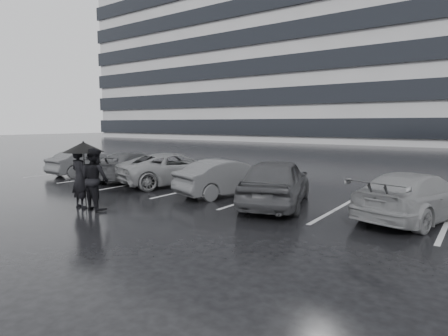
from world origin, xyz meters
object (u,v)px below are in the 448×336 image
Objects in this scene: car_west_b at (175,169)px; pedestrian_left at (80,178)px; car_west_d at (87,162)px; car_west_c at (132,166)px; car_west_a at (228,177)px; car_east at (415,196)px; car_main at (276,182)px; pedestrian_right at (95,179)px.

car_west_b is 4.93m from pedestrian_left.
car_west_d is at bearing -31.54° from pedestrian_left.
car_west_c is at bearing 23.42° from car_west_b.
car_east is at bearing -161.48° from car_west_a.
car_west_a is at bearing 16.20° from car_east.
car_main is 5.45m from car_west_b.
pedestrian_right is at bearing 124.57° from car_west_b.
pedestrian_left is (0.72, -4.87, 0.25)m from car_west_b.
car_main is 0.93× the size of car_west_b.
car_west_a is 2.11× the size of pedestrian_right.
car_west_b is at bearing -77.27° from pedestrian_left.
car_west_c is at bearing -176.10° from car_west_d.
car_east is 8.81m from pedestrian_right.
car_west_d is at bearing 22.82° from car_west_b.
car_west_b is at bearing 5.89° from car_west_a.
pedestrian_left reaches higher than car_west_b.
car_west_d is 2.04× the size of pedestrian_left.
car_west_d is at bearing -22.47° from car_main.
car_main reaches higher than car_east.
car_west_a is 5.92m from car_east.
pedestrian_right reaches higher than car_main.
car_west_d is 7.76m from pedestrian_left.
car_east reaches higher than car_west_d.
pedestrian_left is at bearing 111.32° from car_west_c.
car_east is at bearing -164.37° from car_west_b.
car_west_b is at bearing -175.63° from car_west_d.
car_main is 1.17× the size of car_west_d.
pedestrian_right reaches higher than car_west_a.
car_main reaches higher than car_west_b.
car_east is (9.05, -0.61, -0.03)m from car_west_b.
car_west_a is at bearing -31.97° from car_main.
car_west_c is 0.98× the size of car_east.
car_west_b is 5.58m from car_west_d.
pedestrian_right is at bearing 83.52° from car_west_a.
car_west_c is 5.90m from pedestrian_right.
pedestrian_left is 0.57m from pedestrian_right.
car_west_d is 2.04× the size of pedestrian_right.
car_west_a is 4.49m from pedestrian_right.
car_east is at bearing 165.33° from car_west_c.
car_west_c is 11.49m from car_east.
pedestrian_left reaches higher than car_west_a.
car_west_a is (-2.17, 0.55, -0.11)m from car_main.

